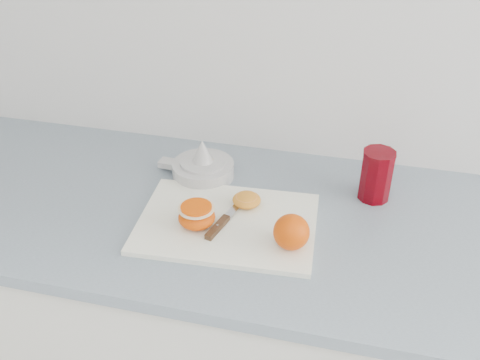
# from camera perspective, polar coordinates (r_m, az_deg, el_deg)

# --- Properties ---
(counter) EXTENTS (2.55, 0.64, 0.89)m
(counter) POSITION_cam_1_polar(r_m,az_deg,el_deg) (1.53, 4.72, -17.53)
(counter) COLOR silver
(counter) RESTS_ON ground
(cutting_board) EXTENTS (0.41, 0.30, 0.01)m
(cutting_board) POSITION_cam_1_polar(r_m,az_deg,el_deg) (1.19, -1.38, -4.62)
(cutting_board) COLOR white
(cutting_board) RESTS_ON counter
(whole_orange) EXTENTS (0.08, 0.08, 0.08)m
(whole_orange) POSITION_cam_1_polar(r_m,az_deg,el_deg) (1.10, 5.50, -5.55)
(whole_orange) COLOR #E76C00
(whole_orange) RESTS_ON cutting_board
(half_orange) EXTENTS (0.08, 0.08, 0.05)m
(half_orange) POSITION_cam_1_polar(r_m,az_deg,el_deg) (1.16, -4.64, -3.84)
(half_orange) COLOR #E76C00
(half_orange) RESTS_ON cutting_board
(squeezed_shell) EXTENTS (0.07, 0.07, 0.03)m
(squeezed_shell) POSITION_cam_1_polar(r_m,az_deg,el_deg) (1.23, 0.71, -2.12)
(squeezed_shell) COLOR orange
(squeezed_shell) RESTS_ON cutting_board
(paring_knife) EXTENTS (0.06, 0.19, 0.01)m
(paring_knife) POSITION_cam_1_polar(r_m,az_deg,el_deg) (1.17, -2.00, -4.60)
(paring_knife) COLOR #4A2A17
(paring_knife) RESTS_ON cutting_board
(citrus_juicer) EXTENTS (0.20, 0.16, 0.10)m
(citrus_juicer) POSITION_cam_1_polar(r_m,az_deg,el_deg) (1.35, -4.03, 1.44)
(citrus_juicer) COLOR silver
(citrus_juicer) RESTS_ON counter
(red_tumbler) EXTENTS (0.08, 0.08, 0.13)m
(red_tumbler) POSITION_cam_1_polar(r_m,az_deg,el_deg) (1.29, 14.30, 0.32)
(red_tumbler) COLOR #5F0109
(red_tumbler) RESTS_ON counter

